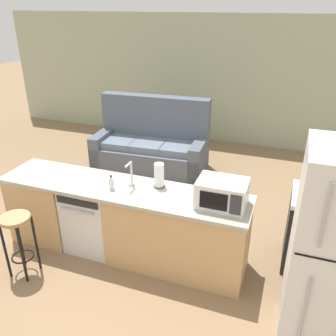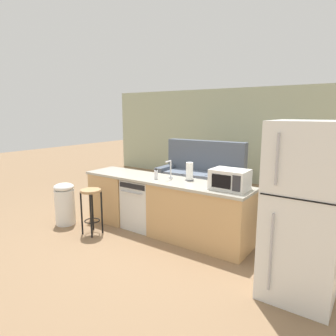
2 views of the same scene
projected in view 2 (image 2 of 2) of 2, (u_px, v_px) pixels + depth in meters
ground_plane at (156, 230)px, 5.03m from camera, size 24.00×24.00×0.00m
wall_back at (260, 137)px, 7.99m from camera, size 10.00×0.06×2.60m
kitchen_counter at (167, 209)px, 4.82m from camera, size 2.94×0.66×0.90m
dishwasher at (144, 203)px, 5.09m from camera, size 0.58×0.61×0.84m
stove_range at (318, 224)px, 4.05m from camera, size 0.76×0.68×0.90m
refrigerator at (303, 212)px, 3.08m from camera, size 0.72×0.73×1.87m
microwave at (230, 179)px, 4.10m from camera, size 0.50×0.37×0.28m
sink_faucet at (170, 171)px, 4.75m from camera, size 0.07×0.18×0.30m
paper_towel_roll at (189, 172)px, 4.65m from camera, size 0.14×0.14×0.28m
soap_bottle at (156, 175)px, 4.74m from camera, size 0.06×0.06×0.18m
kettle at (310, 183)px, 4.15m from camera, size 0.21×0.17×0.19m
bar_stool at (91, 202)px, 4.78m from camera, size 0.32×0.32×0.74m
trash_bin at (65, 203)px, 5.23m from camera, size 0.35×0.35×0.74m
couch at (202, 178)px, 7.20m from camera, size 2.05×1.02×1.27m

